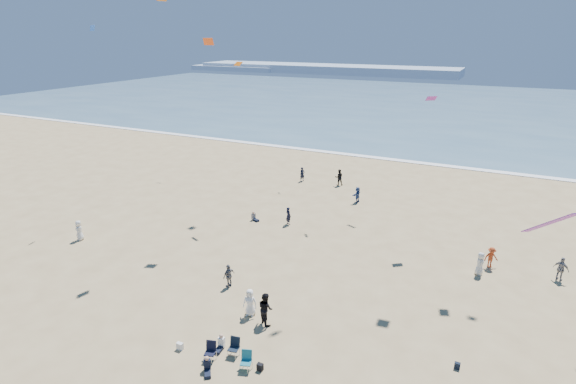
% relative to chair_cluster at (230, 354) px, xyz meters
% --- Properties ---
extents(ocean, '(220.00, 100.00, 0.06)m').
position_rel_chair_cluster_xyz_m(ocean, '(-1.13, 91.94, -0.47)').
color(ocean, '#476B84').
rests_on(ocean, ground).
extents(surf_line, '(220.00, 1.20, 0.08)m').
position_rel_chair_cluster_xyz_m(surf_line, '(-1.13, 41.94, -0.46)').
color(surf_line, white).
rests_on(surf_line, ground).
extents(headland_far, '(110.00, 20.00, 3.20)m').
position_rel_chair_cluster_xyz_m(headland_far, '(-61.13, 166.94, 1.10)').
color(headland_far, '#7A8EA8').
rests_on(headland_far, ground).
extents(headland_near, '(40.00, 14.00, 2.00)m').
position_rel_chair_cluster_xyz_m(headland_near, '(-101.13, 161.94, 0.50)').
color(headland_near, '#7A8EA8').
rests_on(headland_near, ground).
extents(standing_flyers, '(39.76, 40.13, 1.94)m').
position_rel_chair_cluster_xyz_m(standing_flyers, '(3.96, 10.39, 0.36)').
color(standing_flyers, slate).
rests_on(standing_flyers, ground).
extents(seated_group, '(20.55, 27.32, 0.84)m').
position_rel_chair_cluster_xyz_m(seated_group, '(1.31, 1.53, -0.08)').
color(seated_group, white).
rests_on(seated_group, ground).
extents(chair_cluster, '(2.75, 1.52, 1.00)m').
position_rel_chair_cluster_xyz_m(chair_cluster, '(0.00, 0.00, 0.00)').
color(chair_cluster, black).
rests_on(chair_cluster, ground).
extents(white_tote, '(0.35, 0.20, 0.40)m').
position_rel_chair_cluster_xyz_m(white_tote, '(-2.89, -0.35, -0.30)').
color(white_tote, silver).
rests_on(white_tote, ground).
extents(black_backpack, '(0.30, 0.22, 0.38)m').
position_rel_chair_cluster_xyz_m(black_backpack, '(1.67, 0.14, -0.31)').
color(black_backpack, black).
rests_on(black_backpack, ground).
extents(navy_bag, '(0.28, 0.18, 0.34)m').
position_rel_chair_cluster_xyz_m(navy_bag, '(10.43, 4.55, -0.33)').
color(navy_bag, black).
rests_on(navy_bag, ground).
extents(kites_aloft, '(41.24, 43.50, 29.35)m').
position_rel_chair_cluster_xyz_m(kites_aloft, '(7.64, 11.21, 14.51)').
color(kites_aloft, silver).
rests_on(kites_aloft, ground).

